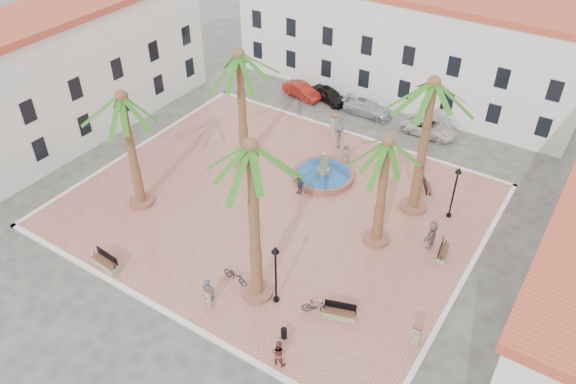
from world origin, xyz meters
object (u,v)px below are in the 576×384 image
object	(u,v)px
palm_nw	(240,67)
car_red	(302,91)
litter_bin	(284,333)
pedestrian_east	(432,235)
bench_s	(106,263)
pedestrian_fountain_a	(346,154)
lamppost_s	(276,265)
lamppost_e	(456,184)
palm_e	(387,154)
pedestrian_fountain_b	(299,184)
bicycle_a	(235,275)
bollard_e	(417,334)
bench_ne	(427,190)
bollard_n	(334,123)
bicycle_b	(316,306)
car_silver	(368,108)
bench_se	(339,314)
palm_s	(251,163)
car_white	(428,127)
cyclist_b	(278,353)
cyclist_a	(208,292)
pedestrian_north	(340,137)
palm_sw	(123,109)
car_black	(329,95)
bollard_se	(209,296)
fountain	(323,174)
palm_ne	(432,98)
bench_e	(443,253)

from	to	relation	value
palm_nw	car_red	xyz separation A→B (m)	(-2.09, 11.41, -7.17)
litter_bin	pedestrian_east	bearing A→B (deg)	70.69
bench_s	pedestrian_fountain_a	bearing A→B (deg)	73.48
lamppost_s	lamppost_e	size ratio (longest dim) A/B	1.04
palm_e	pedestrian_fountain_b	distance (m)	8.79
palm_e	bicycle_a	bearing A→B (deg)	-124.47
lamppost_s	bollard_e	bearing A→B (deg)	11.15
bench_ne	bollard_n	bearing A→B (deg)	38.46
bicycle_b	car_silver	bearing A→B (deg)	-7.59
bench_se	lamppost_e	bearing A→B (deg)	61.89
palm_s	car_white	world-z (taller)	palm_s
car_silver	litter_bin	bearing A→B (deg)	-164.49
litter_bin	car_white	distance (m)	23.41
cyclist_b	cyclist_a	bearing A→B (deg)	-20.47
bench_se	palm_s	bearing A→B (deg)	173.74
bicycle_a	pedestrian_fountain_b	distance (m)	9.20
bench_ne	pedestrian_fountain_a	xyz separation A→B (m)	(-6.49, 0.13, 0.61)
palm_e	car_silver	world-z (taller)	palm_e
palm_nw	palm_s	bearing A→B (deg)	-50.47
bench_s	cyclist_a	bearing A→B (deg)	13.62
bicycle_b	car_silver	xyz separation A→B (m)	(-7.52, 21.24, -0.01)
bollard_e	pedestrian_north	world-z (taller)	pedestrian_north
bollard_n	car_silver	size ratio (longest dim) A/B	0.36
palm_sw	bench_se	bearing A→B (deg)	-5.11
pedestrian_fountain_a	bollard_n	bearing A→B (deg)	106.27
bollard_e	car_black	size ratio (longest dim) A/B	0.36
bench_ne	car_black	world-z (taller)	car_black
pedestrian_north	palm_s	bearing A→B (deg)	170.20
palm_sw	bench_se	distance (m)	17.51
lamppost_e	pedestrian_north	world-z (taller)	lamppost_e
bollard_se	lamppost_s	bearing A→B (deg)	37.62
car_black	cyclist_b	bearing A→B (deg)	-136.54
fountain	bollard_se	xyz separation A→B (m)	(0.76, -13.70, 0.33)
palm_ne	bench_se	bearing A→B (deg)	-87.95
bench_se	car_silver	distance (m)	22.61
bollard_n	car_white	xyz separation A→B (m)	(6.46, 4.01, -0.32)
bollard_e	palm_nw	bearing A→B (deg)	153.65
palm_nw	pedestrian_north	xyz separation A→B (m)	(4.86, 5.66, -6.67)
pedestrian_fountain_a	pedestrian_north	xyz separation A→B (m)	(-1.43, 1.68, 0.11)
palm_s	bench_ne	world-z (taller)	palm_s
bench_ne	cyclist_a	distance (m)	17.20
lamppost_e	bicycle_a	xyz separation A→B (m)	(-8.21, -12.31, -2.16)
palm_nw	pedestrian_fountain_a	xyz separation A→B (m)	(6.30, 3.99, -6.78)
palm_sw	car_silver	world-z (taller)	palm_sw
bench_e	bollard_se	distance (m)	14.14
bench_ne	lamppost_e	world-z (taller)	lamppost_e
palm_nw	bollard_e	world-z (taller)	palm_nw
palm_s	cyclist_b	size ratio (longest dim) A/B	6.40
fountain	palm_ne	distance (m)	10.42
pedestrian_fountain_a	bollard_e	bearing A→B (deg)	-72.66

